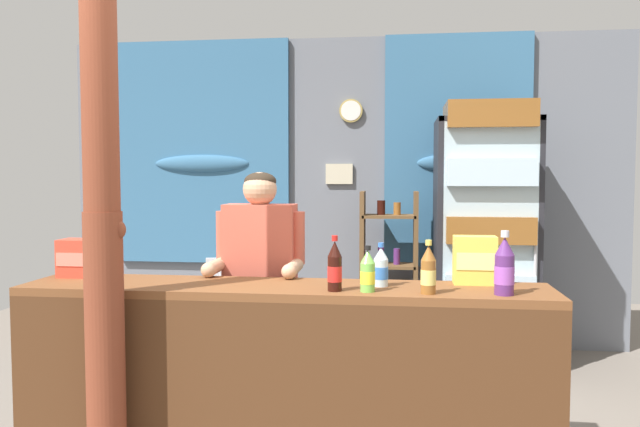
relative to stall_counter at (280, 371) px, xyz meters
name	(u,v)px	position (x,y,z in m)	size (l,w,h in m)	color
ground_plane	(315,420)	(0.05, 0.86, -0.58)	(7.82, 7.82, 0.00)	slate
back_wall_curtained	(338,187)	(0.01, 2.71, 0.83)	(4.96, 0.22, 2.73)	slate
stall_counter	(280,371)	(0.00, 0.00, 0.00)	(2.58, 0.46, 0.98)	brown
timber_post	(103,224)	(-0.75, -0.25, 0.71)	(0.19, 0.17, 2.70)	brown
drink_fridge	(485,225)	(1.22, 2.08, 0.55)	(0.76, 0.72, 2.06)	#232328
bottle_shelf_rack	(389,271)	(0.48, 2.31, 0.14)	(0.48, 0.28, 1.38)	brown
plastic_lawn_chair	(232,307)	(-0.72, 1.78, -0.09)	(0.53, 0.53, 0.86)	silver
shopkeeper	(260,273)	(-0.22, 0.54, 0.38)	(0.51, 0.42, 1.53)	#28282D
soda_bottle_grape_soda	(504,268)	(1.02, -0.02, 0.52)	(0.09, 0.09, 0.29)	#56286B
soda_bottle_lime_soda	(368,272)	(0.41, -0.02, 0.49)	(0.07, 0.07, 0.21)	#75C64C
soda_bottle_iced_tea	(428,271)	(0.69, -0.03, 0.50)	(0.07, 0.07, 0.24)	brown
soda_bottle_cola	(335,267)	(0.26, -0.02, 0.51)	(0.07, 0.07, 0.26)	black
soda_bottle_water	(381,268)	(0.47, 0.13, 0.49)	(0.07, 0.07, 0.21)	silver
snack_box_crackers	(77,258)	(-1.13, 0.22, 0.49)	(0.17, 0.15, 0.20)	#E5422D
snack_box_instant_noodle	(475,260)	(0.93, 0.25, 0.51)	(0.21, 0.12, 0.24)	#EAD14C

